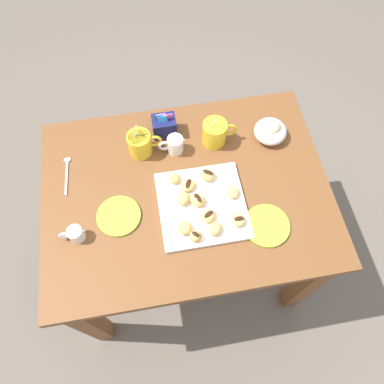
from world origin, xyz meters
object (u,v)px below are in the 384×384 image
at_px(dining_table, 187,206).
at_px(beignet_9, 208,175).
at_px(beignet_5, 215,229).
at_px(ice_cream_bowl, 271,130).
at_px(pastry_plate_square, 202,205).
at_px(sugar_caddy, 164,126).
at_px(saucer_lime_right, 119,216).
at_px(beignet_6, 238,220).
at_px(cream_pitcher_white, 175,144).
at_px(beignet_3, 174,178).
at_px(chocolate_sauce_pitcher, 75,234).
at_px(coffee_mug_yellow_right, 215,132).
at_px(beignet_10, 188,185).
at_px(beignet_4, 196,236).
at_px(coffee_mug_yellow_left, 140,143).
at_px(beignet_2, 198,200).
at_px(beignet_7, 183,199).
at_px(beignet_0, 233,192).
at_px(beignet_8, 208,216).
at_px(beignet_1, 184,228).
at_px(saucer_lime_left, 267,225).

relative_size(dining_table, beignet_9, 18.72).
bearing_deg(beignet_5, ice_cream_bowl, 50.96).
height_order(pastry_plate_square, sugar_caddy, sugar_caddy).
height_order(saucer_lime_right, beignet_6, beignet_6).
distance_m(cream_pitcher_white, beignet_3, 0.14).
bearing_deg(chocolate_sauce_pitcher, beignet_5, -7.68).
relative_size(dining_table, saucer_lime_right, 6.76).
height_order(coffee_mug_yellow_right, beignet_10, coffee_mug_yellow_right).
distance_m(coffee_mug_yellow_right, beignet_4, 0.41).
relative_size(coffee_mug_yellow_left, beignet_6, 3.05).
relative_size(beignet_2, beignet_5, 1.08).
xyz_separation_m(beignet_7, beignet_9, (0.10, 0.08, 0.00)).
xyz_separation_m(dining_table, coffee_mug_yellow_left, (-0.14, 0.19, 0.19)).
distance_m(beignet_0, beignet_9, 0.11).
height_order(beignet_0, beignet_9, beignet_9).
xyz_separation_m(beignet_8, beignet_9, (0.03, 0.16, 0.00)).
distance_m(dining_table, beignet_4, 0.26).
xyz_separation_m(ice_cream_bowl, beignet_5, (-0.29, -0.35, -0.01)).
xyz_separation_m(sugar_caddy, beignet_9, (0.12, -0.24, -0.01)).
xyz_separation_m(beignet_6, beignet_7, (-0.17, 0.11, 0.00)).
distance_m(ice_cream_bowl, beignet_6, 0.39).
bearing_deg(beignet_1, saucer_lime_right, 156.51).
distance_m(pastry_plate_square, sugar_caddy, 0.35).
distance_m(beignet_3, beignet_9, 0.12).
distance_m(chocolate_sauce_pitcher, beignet_10, 0.42).
relative_size(beignet_1, beignet_6, 1.06).
relative_size(dining_table, saucer_lime_left, 6.54).
bearing_deg(ice_cream_bowl, beignet_6, -121.13).
distance_m(cream_pitcher_white, beignet_5, 0.36).
relative_size(beignet_4, beignet_9, 0.74).
bearing_deg(beignet_3, chocolate_sauce_pitcher, -156.88).
bearing_deg(beignet_10, saucer_lime_left, -37.87).
distance_m(pastry_plate_square, beignet_4, 0.13).
relative_size(beignet_4, beignet_8, 0.79).
xyz_separation_m(pastry_plate_square, beignet_8, (0.01, -0.05, 0.02)).
relative_size(sugar_caddy, beignet_10, 1.94).
xyz_separation_m(saucer_lime_left, beignet_0, (-0.09, 0.13, 0.03)).
xyz_separation_m(beignet_1, beignet_5, (0.10, -0.02, -0.00)).
distance_m(dining_table, sugar_caddy, 0.32).
relative_size(sugar_caddy, beignet_1, 2.09).
height_order(coffee_mug_yellow_right, beignet_3, coffee_mug_yellow_right).
xyz_separation_m(beignet_4, beignet_9, (0.08, 0.22, -0.00)).
xyz_separation_m(saucer_lime_left, beignet_6, (-0.10, 0.03, 0.03)).
height_order(pastry_plate_square, beignet_6, beignet_6).
height_order(dining_table, beignet_4, beignet_4).
relative_size(cream_pitcher_white, saucer_lime_right, 0.68).
distance_m(beignet_0, beignet_8, 0.13).
relative_size(sugar_caddy, beignet_8, 2.05).
distance_m(coffee_mug_yellow_left, beignet_2, 0.31).
height_order(beignet_3, beignet_5, same).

